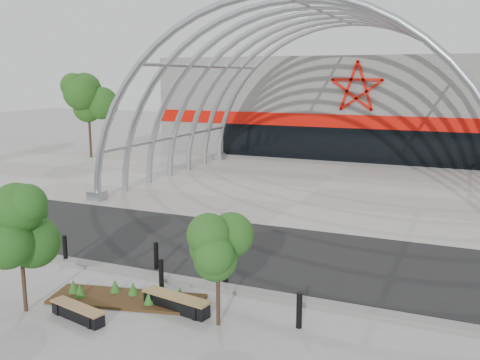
# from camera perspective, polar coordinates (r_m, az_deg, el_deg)

# --- Properties ---
(ground) EXTENTS (140.00, 140.00, 0.00)m
(ground) POSITION_cam_1_polar(r_m,az_deg,el_deg) (17.71, -5.22, -10.61)
(ground) COLOR gray
(ground) RESTS_ON ground
(road) EXTENTS (140.00, 7.00, 0.02)m
(road) POSITION_cam_1_polar(r_m,az_deg,el_deg) (20.66, -0.55, -7.31)
(road) COLOR black
(road) RESTS_ON ground
(forecourt) EXTENTS (60.00, 17.00, 0.04)m
(forecourt) POSITION_cam_1_polar(r_m,az_deg,el_deg) (31.63, 8.28, -0.89)
(forecourt) COLOR #A39C92
(forecourt) RESTS_ON ground
(kerb) EXTENTS (60.00, 0.50, 0.12)m
(kerb) POSITION_cam_1_polar(r_m,az_deg,el_deg) (17.49, -5.62, -10.70)
(kerb) COLOR slate
(kerb) RESTS_ON ground
(arena_building) EXTENTS (34.00, 15.24, 8.00)m
(arena_building) POSITION_cam_1_polar(r_m,az_deg,el_deg) (48.58, 14.02, 7.79)
(arena_building) COLOR slate
(arena_building) RESTS_ON ground
(vault_canopy) EXTENTS (20.80, 15.80, 20.36)m
(vault_canopy) POSITION_cam_1_polar(r_m,az_deg,el_deg) (31.63, 8.28, -0.90)
(vault_canopy) COLOR #9FA4AA
(vault_canopy) RESTS_ON ground
(planting_bed) EXTENTS (4.74, 2.37, 0.48)m
(planting_bed) POSITION_cam_1_polar(r_m,az_deg,el_deg) (16.52, -12.12, -12.04)
(planting_bed) COLOR #312511
(planting_bed) RESTS_ON ground
(street_tree_0) EXTENTS (1.55, 1.55, 3.52)m
(street_tree_0) POSITION_cam_1_polar(r_m,az_deg,el_deg) (15.85, -22.50, -4.40)
(street_tree_0) COLOR black
(street_tree_0) RESTS_ON ground
(street_tree_1) EXTENTS (1.37, 1.37, 3.24)m
(street_tree_1) POSITION_cam_1_polar(r_m,az_deg,el_deg) (13.91, -2.41, -6.54)
(street_tree_1) COLOR black
(street_tree_1) RESTS_ON ground
(bench_0) EXTENTS (1.93, 0.82, 0.40)m
(bench_0) POSITION_cam_1_polar(r_m,az_deg,el_deg) (15.61, -16.92, -13.40)
(bench_0) COLOR black
(bench_0) RESTS_ON ground
(bench_1) EXTENTS (2.22, 0.84, 0.45)m
(bench_1) POSITION_cam_1_polar(r_m,az_deg,el_deg) (15.57, -6.82, -12.92)
(bench_1) COLOR black
(bench_1) RESTS_ON ground
(bollard_0) EXTENTS (0.16, 0.16, 0.98)m
(bollard_0) POSITION_cam_1_polar(r_m,az_deg,el_deg) (20.13, -18.16, -6.95)
(bollard_0) COLOR black
(bollard_0) RESTS_ON ground
(bollard_1) EXTENTS (0.15, 0.15, 0.96)m
(bollard_1) POSITION_cam_1_polar(r_m,az_deg,el_deg) (18.65, -8.93, -7.98)
(bollard_1) COLOR black
(bollard_1) RESTS_ON ground
(bollard_2) EXTENTS (0.15, 0.15, 0.95)m
(bollard_2) POSITION_cam_1_polar(r_m,az_deg,el_deg) (17.09, -8.40, -9.80)
(bollard_2) COLOR black
(bollard_2) RESTS_ON ground
(bollard_3) EXTENTS (0.16, 0.16, 1.01)m
(bollard_3) POSITION_cam_1_polar(r_m,az_deg,el_deg) (17.12, -1.55, -9.54)
(bollard_3) COLOR black
(bollard_3) RESTS_ON ground
(bollard_4) EXTENTS (0.16, 0.16, 0.98)m
(bollard_4) POSITION_cam_1_polar(r_m,az_deg,el_deg) (14.49, 6.33, -13.65)
(bollard_4) COLOR black
(bollard_4) RESTS_ON ground
(bg_tree_0) EXTENTS (3.00, 3.00, 6.45)m
(bg_tree_0) POSITION_cam_1_polar(r_m,az_deg,el_deg) (44.37, -15.90, 8.25)
(bg_tree_0) COLOR black
(bg_tree_0) RESTS_ON ground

